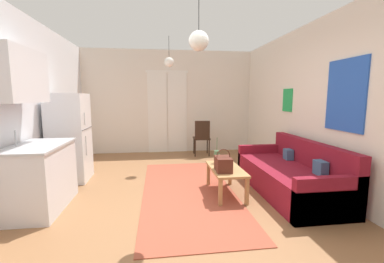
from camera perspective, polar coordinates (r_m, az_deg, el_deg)
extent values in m
cube|color=#8E603D|center=(3.65, -2.27, -17.42)|extent=(5.10, 7.79, 0.10)
cube|color=silver|center=(6.94, -5.21, 6.70)|extent=(4.70, 0.10, 2.75)
cube|color=white|center=(6.89, -7.81, 4.16)|extent=(0.52, 0.02, 2.15)
cube|color=white|center=(6.91, -3.35, 4.23)|extent=(0.52, 0.02, 2.15)
cube|color=white|center=(6.91, -5.70, 13.38)|extent=(1.13, 0.03, 0.06)
cube|color=silver|center=(4.20, 30.81, 4.92)|extent=(0.10, 7.39, 2.75)
cube|color=blue|center=(4.06, 31.43, 7.02)|extent=(0.02, 0.72, 0.98)
cube|color=green|center=(5.35, 20.85, 6.66)|extent=(0.02, 0.34, 0.45)
cube|color=blue|center=(4.33, -34.71, 9.37)|extent=(0.02, 0.32, 0.40)
cube|color=#9E4733|center=(4.17, -0.90, -13.30)|extent=(1.42, 3.31, 0.01)
cube|color=maroon|center=(4.33, 20.67, -10.14)|extent=(0.92, 2.11, 0.42)
cube|color=maroon|center=(4.46, 25.17, -7.18)|extent=(0.15, 2.11, 0.82)
cube|color=maroon|center=(3.51, 28.69, -13.48)|extent=(0.92, 0.11, 0.58)
cube|color=maroon|center=(5.17, 15.44, -6.08)|extent=(0.92, 0.11, 0.58)
cube|color=#3D5B7F|center=(3.98, 27.13, -7.37)|extent=(0.14, 0.21, 0.21)
cube|color=#3D5B7F|center=(4.73, 20.99, -4.86)|extent=(0.14, 0.19, 0.19)
cube|color=#B27F4C|center=(3.96, 7.70, -8.40)|extent=(0.46, 0.92, 0.04)
cube|color=#B27F4C|center=(3.60, 6.45, -13.64)|extent=(0.05, 0.05, 0.39)
cube|color=#B27F4C|center=(3.71, 12.34, -13.12)|extent=(0.05, 0.05, 0.39)
cube|color=#B27F4C|center=(4.37, 3.72, -9.67)|extent=(0.05, 0.05, 0.39)
cube|color=#B27F4C|center=(4.46, 8.60, -9.39)|extent=(0.05, 0.05, 0.39)
cylinder|color=#47704C|center=(4.20, 5.64, -5.73)|extent=(0.09, 0.09, 0.21)
cylinder|color=#477F42|center=(4.16, 5.68, -2.88)|extent=(0.01, 0.01, 0.22)
cube|color=#512319|center=(3.76, 7.10, -7.33)|extent=(0.24, 0.33, 0.21)
torus|color=#512319|center=(3.73, 7.13, -5.49)|extent=(0.20, 0.01, 0.20)
cube|color=white|center=(5.01, -25.97, -1.26)|extent=(0.61, 0.65, 1.57)
cube|color=#4C4C51|center=(4.90, -22.68, 0.64)|extent=(0.01, 0.63, 0.01)
cylinder|color=#B7BABF|center=(4.71, -23.17, 2.65)|extent=(0.02, 0.02, 0.22)
cylinder|color=#B7BABF|center=(4.77, -22.87, -2.99)|extent=(0.02, 0.02, 0.35)
cube|color=silver|center=(3.99, -31.22, -9.06)|extent=(0.61, 1.08, 0.85)
cube|color=#B7BABF|center=(3.89, -31.68, -2.81)|extent=(0.64, 1.11, 0.03)
cube|color=#999BA0|center=(3.89, -31.72, -3.51)|extent=(0.36, 0.40, 0.10)
cylinder|color=#B7BABF|center=(3.97, -35.12, -1.21)|extent=(0.02, 0.02, 0.20)
cube|color=silver|center=(3.91, -34.62, 10.38)|extent=(0.32, 0.97, 0.68)
cylinder|color=black|center=(6.77, 3.49, -3.18)|extent=(0.03, 0.03, 0.43)
cylinder|color=black|center=(6.73, 0.45, -3.23)|extent=(0.03, 0.03, 0.43)
cylinder|color=black|center=(6.44, 3.92, -3.75)|extent=(0.03, 0.03, 0.43)
cylinder|color=black|center=(6.40, 0.73, -3.81)|extent=(0.03, 0.03, 0.43)
cube|color=black|center=(6.54, 2.16, -1.54)|extent=(0.44, 0.42, 0.04)
cube|color=black|center=(6.33, 2.36, 0.34)|extent=(0.38, 0.05, 0.46)
cylinder|color=black|center=(3.07, 1.57, 26.58)|extent=(0.01, 0.01, 0.51)
sphere|color=white|center=(2.97, 1.54, 19.85)|extent=(0.22, 0.22, 0.22)
cylinder|color=black|center=(5.47, -5.26, 18.64)|extent=(0.01, 0.01, 0.42)
sphere|color=white|center=(5.42, -5.22, 15.39)|extent=(0.20, 0.20, 0.20)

